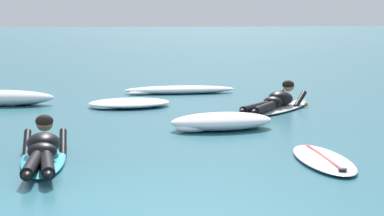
{
  "coord_description": "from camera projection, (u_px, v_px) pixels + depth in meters",
  "views": [
    {
      "loc": [
        0.03,
        -6.21,
        1.79
      ],
      "look_at": [
        1.42,
        5.13,
        0.31
      ],
      "focal_mm": 72.38,
      "sensor_mm": 36.0,
      "label": 1
    }
  ],
  "objects": [
    {
      "name": "whitewater_back",
      "position": [
        180.0,
        90.0,
        16.32
      ],
      "size": [
        2.37,
        0.72,
        0.17
      ],
      "color": "white",
      "rests_on": "ground"
    },
    {
      "name": "surfer_far",
      "position": [
        278.0,
        103.0,
        13.61
      ],
      "size": [
        1.86,
        2.44,
        0.55
      ],
      "color": "white",
      "rests_on": "ground"
    },
    {
      "name": "drifting_surfboard",
      "position": [
        324.0,
        160.0,
        9.02
      ],
      "size": [
        0.61,
        1.91,
        0.16
      ],
      "color": "silver",
      "rests_on": "ground"
    },
    {
      "name": "whitewater_mid_left",
      "position": [
        129.0,
        103.0,
        14.14
      ],
      "size": [
        1.71,
        1.42,
        0.14
      ],
      "color": "white",
      "rests_on": "ground"
    },
    {
      "name": "surfer_near",
      "position": [
        43.0,
        151.0,
        9.01
      ],
      "size": [
        0.58,
        2.78,
        0.54
      ],
      "color": "#2DB2D1",
      "rests_on": "ground"
    },
    {
      "name": "ground_plane",
      "position": [
        96.0,
        94.0,
        16.18
      ],
      "size": [
        120.0,
        120.0,
        0.0
      ],
      "primitive_type": "plane",
      "color": "#2D6B7A"
    },
    {
      "name": "whitewater_mid_right",
      "position": [
        222.0,
        122.0,
        11.45
      ],
      "size": [
        1.66,
        1.07,
        0.25
      ],
      "color": "white",
      "rests_on": "ground"
    }
  ]
}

